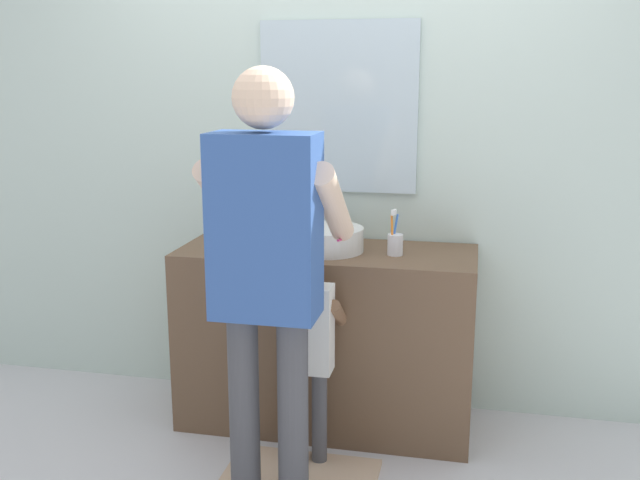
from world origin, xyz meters
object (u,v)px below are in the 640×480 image
child_toddler (307,341)px  toothbrush_cup (395,243)px  adult_parent (267,254)px  soap_bottle (256,232)px

child_toddler → toothbrush_cup: bearing=49.3°
child_toddler → adult_parent: size_ratio=0.56×
toothbrush_cup → child_toddler: bearing=-130.7°
soap_bottle → child_toddler: bearing=-50.0°
soap_bottle → child_toddler: size_ratio=0.18×
toothbrush_cup → adult_parent: adult_parent is taller
toothbrush_cup → child_toddler: (-0.32, -0.37, -0.35)m
toothbrush_cup → adult_parent: (-0.40, -0.69, 0.10)m
toothbrush_cup → soap_bottle: (-0.66, 0.04, 0.01)m
toothbrush_cup → soap_bottle: toothbrush_cup is taller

